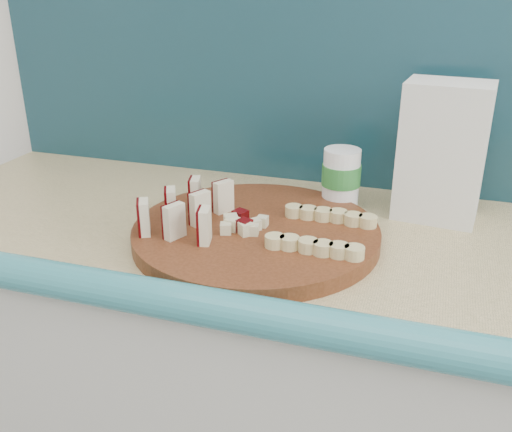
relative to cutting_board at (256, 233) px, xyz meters
The scene contains 7 objects.
backsplash 0.55m from the cutting_board, 45.20° to the left, with size 2.20×0.02×0.50m, color teal.
cutting_board is the anchor object (origin of this frame).
apple_wedges 0.13m from the cutting_board, 165.32° to the right, with size 0.13×0.17×0.06m.
apple_chunks 0.04m from the cutting_board, behind, with size 0.07×0.07×0.02m.
banana_slices 0.13m from the cutting_board, ahead, with size 0.17×0.17×0.02m.
flour_bag 0.39m from the cutting_board, 35.38° to the left, with size 0.16×0.11×0.27m, color white.
canister 0.23m from the cutting_board, 58.82° to the left, with size 0.08×0.08×0.13m.
Camera 1 is at (0.04, 0.54, 1.36)m, focal length 40.00 mm.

